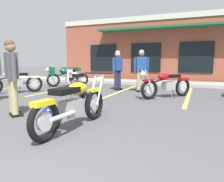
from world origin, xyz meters
TOP-DOWN VIEW (x-y plane):
  - ground_plane at (0.00, 3.55)m, footprint 80.00×80.00m
  - sidewalk_kerb at (0.00, 10.92)m, footprint 22.00×1.80m
  - brick_storefront_building at (0.00, 15.09)m, footprint 14.05×6.94m
  - painted_stall_lines at (0.00, 7.32)m, footprint 13.22×4.80m
  - motorcycle_foreground_classic at (-0.42, 2.50)m, footprint 0.66×2.11m
  - motorcycle_black_cruiser at (-4.46, 8.15)m, footprint 1.62×1.68m
  - motorcycle_silver_naked at (-2.54, 5.99)m, footprint 1.69×1.61m
  - motorcycle_blue_standard at (-4.94, 5.42)m, footprint 1.49×1.78m
  - motorcycle_green_cafe_racer at (0.62, 6.54)m, footprint 1.56×1.73m
  - person_in_black_shirt at (-0.52, 7.61)m, footprint 0.59×0.38m
  - person_in_shorts_foreground at (-2.14, 2.76)m, footprint 0.56×0.42m
  - person_by_back_row at (-1.60, 7.81)m, footprint 0.38×0.60m
  - helmet_on_pavement at (-1.29, 2.85)m, footprint 0.26×0.26m

SIDE VIEW (x-z plane):
  - ground_plane at x=0.00m, z-range 0.00..0.00m
  - painted_stall_lines at x=0.00m, z-range 0.00..0.01m
  - sidewalk_kerb at x=0.00m, z-range 0.00..0.14m
  - helmet_on_pavement at x=-1.29m, z-range 0.00..0.26m
  - motorcycle_foreground_classic at x=-0.42m, z-range -0.03..0.95m
  - motorcycle_silver_naked at x=-2.54m, z-range -0.03..0.95m
  - motorcycle_blue_standard at x=-4.94m, z-range -0.03..0.95m
  - motorcycle_green_cafe_racer at x=0.62m, z-range -0.03..0.95m
  - motorcycle_black_cruiser at x=-4.46m, z-range 0.04..1.02m
  - person_in_black_shirt at x=-0.52m, z-range 0.11..1.79m
  - person_in_shorts_foreground at x=-2.14m, z-range 0.11..1.79m
  - person_by_back_row at x=-1.60m, z-range 0.11..1.79m
  - brick_storefront_building at x=0.00m, z-range 0.00..3.90m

